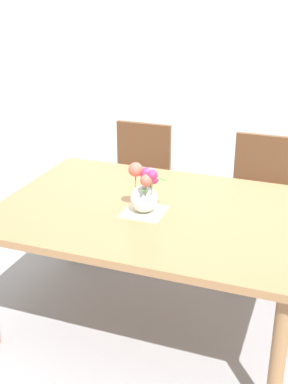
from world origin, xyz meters
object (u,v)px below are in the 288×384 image
object	(u,v)px
dining_table	(154,220)
flower_vase	(144,191)
chair_left	(138,176)
chair_right	(260,192)

from	to	relation	value
dining_table	flower_vase	world-z (taller)	flower_vase
dining_table	chair_left	size ratio (longest dim) A/B	1.88
dining_table	flower_vase	xyz separation A→B (m)	(-0.03, -0.07, 0.20)
chair_right	flower_vase	world-z (taller)	flower_vase
chair_left	chair_right	distance (m)	0.90
dining_table	chair_left	bearing A→B (deg)	115.60
dining_table	flower_vase	distance (m)	0.21
chair_left	flower_vase	world-z (taller)	flower_vase
chair_right	flower_vase	distance (m)	1.17
chair_left	chair_right	size ratio (longest dim) A/B	1.00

